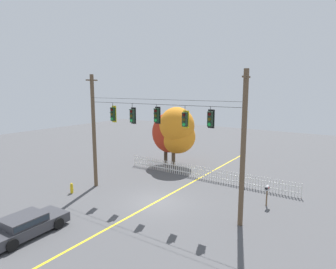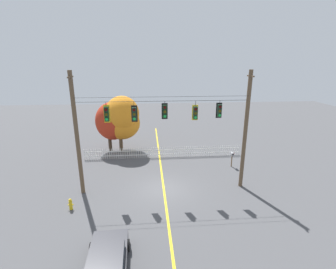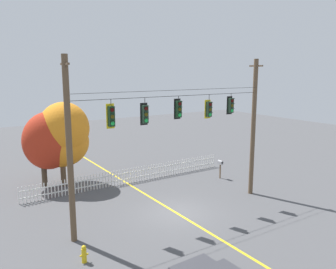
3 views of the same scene
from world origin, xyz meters
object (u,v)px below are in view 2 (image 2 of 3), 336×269
autumn_maple_near_fence (113,121)px  traffic_signal_eastbound_side (219,111)px  traffic_signal_northbound_secondary (107,114)px  parked_car (106,264)px  traffic_signal_northbound_primary (165,111)px  roadside_mailbox (232,155)px  autumn_maple_mid (121,119)px  traffic_signal_westbound_side (134,114)px  fire_hydrant (71,204)px  traffic_signal_southbound_primary (195,113)px

autumn_maple_near_fence → traffic_signal_eastbound_side: bearing=-45.0°
traffic_signal_northbound_secondary → traffic_signal_eastbound_side: bearing=-0.0°
traffic_signal_northbound_secondary → parked_car: size_ratio=0.33×
traffic_signal_northbound_primary → roadside_mailbox: traffic_signal_northbound_primary is taller
traffic_signal_eastbound_side → autumn_maple_mid: traffic_signal_eastbound_side is taller
traffic_signal_northbound_secondary → roadside_mailbox: bearing=19.1°
traffic_signal_northbound_secondary → traffic_signal_westbound_side: (1.92, -0.00, -0.02)m
traffic_signal_eastbound_side → fire_hydrant: (-10.50, -2.22, -5.78)m
traffic_signal_southbound_primary → traffic_signal_northbound_primary: bearing=180.0°
traffic_signal_northbound_secondary → traffic_signal_eastbound_side: (8.05, -0.00, 0.11)m
autumn_maple_mid → roadside_mailbox: bearing=-26.0°
traffic_signal_westbound_side → traffic_signal_eastbound_side: (6.13, -0.00, 0.13)m
traffic_signal_westbound_side → traffic_signal_northbound_primary: (2.16, -0.00, 0.14)m
traffic_signal_southbound_primary → autumn_maple_mid: traffic_signal_southbound_primary is taller
traffic_signal_westbound_side → roadside_mailbox: size_ratio=1.02×
traffic_signal_northbound_primary → traffic_signal_eastbound_side: size_ratio=1.01×
traffic_signal_eastbound_side → autumn_maple_mid: 12.23m
traffic_signal_westbound_side → traffic_signal_southbound_primary: bearing=-0.0°
autumn_maple_near_fence → traffic_signal_westbound_side: bearing=-72.5°
traffic_signal_northbound_primary → autumn_maple_mid: size_ratio=0.22×
autumn_maple_near_fence → parked_car: autumn_maple_near_fence is taller
traffic_signal_southbound_primary → roadside_mailbox: (4.36, 3.69, -4.86)m
parked_car → traffic_signal_eastbound_side: bearing=46.9°
parked_car → fire_hydrant: 6.42m
traffic_signal_northbound_secondary → autumn_maple_near_fence: 9.39m
autumn_maple_mid → parked_car: size_ratio=1.37×
traffic_signal_southbound_primary → autumn_maple_near_fence: size_ratio=0.26×
traffic_signal_northbound_primary → parked_car: bearing=-113.0°
traffic_signal_westbound_side → traffic_signal_southbound_primary: 4.37m
traffic_signal_eastbound_side → autumn_maple_near_fence: bearing=135.0°
parked_car → fire_hydrant: parked_car is taller
traffic_signal_westbound_side → parked_car: traffic_signal_westbound_side is taller
traffic_signal_northbound_secondary → autumn_maple_near_fence: size_ratio=0.27×
autumn_maple_mid → traffic_signal_northbound_primary: bearing=-65.4°
traffic_signal_northbound_primary → traffic_signal_eastbound_side: same height
traffic_signal_westbound_side → parked_car: (-1.13, -7.75, -5.44)m
autumn_maple_near_fence → parked_car: size_ratio=1.23×
traffic_signal_westbound_side → autumn_maple_near_fence: size_ratio=0.27×
traffic_signal_eastbound_side → parked_car: traffic_signal_eastbound_side is taller
traffic_signal_northbound_secondary → autumn_maple_mid: (0.02, 8.87, -2.43)m
traffic_signal_eastbound_side → parked_car: bearing=-133.1°
autumn_maple_mid → parked_car: 16.91m
traffic_signal_northbound_primary → autumn_maple_near_fence: size_ratio=0.24×
traffic_signal_westbound_side → autumn_maple_mid: (-1.90, 8.87, -2.40)m
roadside_mailbox → parked_car: bearing=-130.8°
traffic_signal_northbound_secondary → roadside_mailbox: traffic_signal_northbound_secondary is taller
traffic_signal_westbound_side → fire_hydrant: (-4.38, -2.22, -5.64)m
traffic_signal_eastbound_side → autumn_maple_near_fence: (-8.96, 8.97, -2.74)m
traffic_signal_westbound_side → traffic_signal_eastbound_side: size_ratio=1.12×
traffic_signal_northbound_primary → traffic_signal_eastbound_side: (3.97, -0.00, -0.01)m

